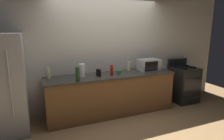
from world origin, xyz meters
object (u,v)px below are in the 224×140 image
Objects in this scene: bottle_vinegar at (49,73)px; bottle_hot_sauce at (112,70)px; microwave at (149,65)px; bottle_wine at (78,74)px; mug_green at (119,72)px; refrigerator at (4,85)px; stove_range at (183,84)px; paper_towel_roll at (82,70)px; cordless_phone at (99,73)px; bottle_hand_soap at (129,66)px.

bottle_vinegar is 0.96× the size of bottle_hot_sauce.
bottle_wine is at bearing -171.09° from microwave.
bottle_vinegar is 1.45m from mug_green.
refrigerator is 1.29m from bottle_wine.
stove_range is at bearing -3.32° from bottle_vinegar.
refrigerator is at bearing -177.96° from paper_towel_roll.
cordless_phone is at bearing -0.92° from refrigerator.
paper_towel_roll is at bearing 171.38° from bottle_hot_sauce.
stove_range is 1.20m from microwave.
stove_range is 2.10m from bottle_hot_sauce.
bottle_hot_sauce is (0.62, -0.09, -0.02)m from paper_towel_roll.
cordless_phone is 1.60× the size of mug_green.
bottle_hot_sauce reaches higher than mug_green.
paper_towel_roll is 1.80× the size of cordless_phone.
bottle_vinegar is at bearing 150.85° from cordless_phone.
bottle_wine reaches higher than cordless_phone.
paper_towel_roll is 1.02× the size of bottle_wine.
stove_range is (4.05, 0.00, -0.44)m from refrigerator.
bottle_hand_soap is (2.56, 0.21, 0.11)m from refrigerator.
stove_range is 2.25× the size of microwave.
refrigerator is 3.75× the size of microwave.
cordless_phone is 0.85m from bottle_hand_soap.
paper_towel_roll is (1.41, 0.05, 0.13)m from refrigerator.
bottle_vinegar is 1.00× the size of bottle_hand_soap.
bottle_vinegar is at bearing 170.94° from mug_green.
bottle_vinegar is at bearing 176.36° from microwave.
mug_green is (0.46, -0.01, -0.03)m from cordless_phone.
microwave is at bearing 177.37° from stove_range.
refrigerator reaches higher than bottle_wine.
bottle_wine is at bearing -40.12° from bottle_vinegar.
stove_range is at bearing 0.00° from refrigerator.
mug_green is at bearing -6.35° from paper_towel_roll.
paper_towel_roll is at bearing 2.04° from refrigerator.
mug_green is (-0.81, -0.09, -0.09)m from microwave.
mug_green is at bearing -173.94° from microwave.
bottle_vinegar is at bearing 13.91° from refrigerator.
microwave is 1.27m from cordless_phone.
cordless_phone is 0.29m from bottle_hot_sauce.
refrigerator is at bearing 179.02° from mug_green.
bottle_hot_sauce is at bearing -178.77° from stove_range.
microwave reaches higher than mug_green.
bottle_wine is 0.79m from bottle_hot_sauce.
microwave is 2.16× the size of bottle_hot_sauce.
stove_range reaches higher than cordless_phone.
cordless_phone is at bearing -179.31° from stove_range.
stove_range is at bearing 1.16° from mug_green.
refrigerator is 2.57m from bottle_hand_soap.
bottle_hand_soap is at bearing 18.37° from bottle_wine.
microwave is at bearing 0.92° from refrigerator.
bottle_hot_sauce is (1.26, -0.23, 0.00)m from bottle_vinegar.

